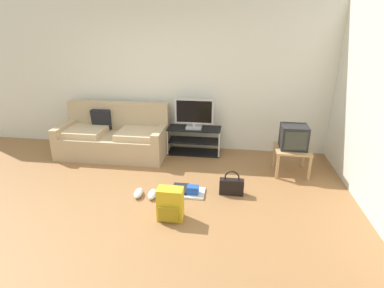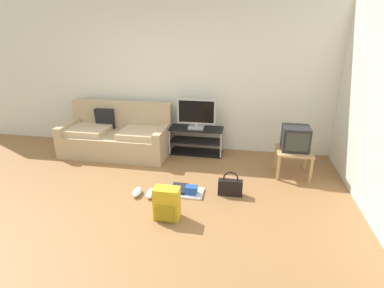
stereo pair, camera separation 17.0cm
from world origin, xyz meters
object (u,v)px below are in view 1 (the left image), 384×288
object	(u,v)px
sneakers_pair	(145,194)
handbag	(232,186)
couch	(114,137)
side_table	(292,152)
floor_tray	(186,191)
backpack	(170,204)
tv_stand	(194,141)
flat_tv	(194,114)
crt_tv	(294,137)

from	to	relation	value
sneakers_pair	handbag	bearing A→B (deg)	11.43
couch	side_table	world-z (taller)	couch
couch	handbag	world-z (taller)	couch
side_table	floor_tray	size ratio (longest dim) A/B	1.06
sneakers_pair	couch	bearing A→B (deg)	124.48
floor_tray	backpack	bearing A→B (deg)	-98.70
floor_tray	couch	bearing A→B (deg)	140.32
couch	floor_tray	xyz separation A→B (m)	(1.54, -1.28, -0.28)
floor_tray	sneakers_pair	bearing A→B (deg)	-163.35
side_table	backpack	xyz separation A→B (m)	(-1.65, -1.53, -0.16)
tv_stand	backpack	bearing A→B (deg)	-90.12
flat_tv	backpack	distance (m)	2.18
couch	floor_tray	size ratio (longest dim) A/B	3.81
backpack	handbag	world-z (taller)	backpack
handbag	sneakers_pair	world-z (taller)	handbag
backpack	handbag	size ratio (longest dim) A/B	1.14
couch	backpack	bearing A→B (deg)	-52.78
handbag	couch	bearing A→B (deg)	150.97
floor_tray	flat_tv	bearing A→B (deg)	93.52
crt_tv	flat_tv	bearing A→B (deg)	161.08
handbag	crt_tv	bearing A→B (deg)	42.36
side_table	crt_tv	world-z (taller)	crt_tv
sneakers_pair	floor_tray	bearing A→B (deg)	16.65
tv_stand	floor_tray	size ratio (longest dim) A/B	1.91
crt_tv	floor_tray	xyz separation A→B (m)	(-1.55, -0.92, -0.56)
sneakers_pair	backpack	bearing A→B (deg)	-45.35
crt_tv	backpack	size ratio (longest dim) A/B	0.97
flat_tv	backpack	size ratio (longest dim) A/B	1.68
couch	sneakers_pair	xyz separation A→B (m)	(0.99, -1.45, -0.28)
flat_tv	side_table	world-z (taller)	flat_tv
crt_tv	backpack	distance (m)	2.30
side_table	backpack	bearing A→B (deg)	-137.23
couch	flat_tv	xyz separation A→B (m)	(1.45, 0.20, 0.43)
handbag	flat_tv	bearing A→B (deg)	117.14
couch	backpack	size ratio (longest dim) A/B	4.67
tv_stand	flat_tv	world-z (taller)	flat_tv
couch	sneakers_pair	bearing A→B (deg)	-55.52
backpack	couch	bearing A→B (deg)	149.09
sneakers_pair	flat_tv	bearing A→B (deg)	74.39
handbag	floor_tray	xyz separation A→B (m)	(-0.63, -0.07, -0.09)
tv_stand	side_table	world-z (taller)	tv_stand
couch	crt_tv	world-z (taller)	couch
tv_stand	sneakers_pair	world-z (taller)	tv_stand
flat_tv	sneakers_pair	xyz separation A→B (m)	(-0.46, -1.65, -0.71)
couch	tv_stand	distance (m)	1.47
flat_tv	crt_tv	bearing A→B (deg)	-18.92
couch	floor_tray	world-z (taller)	couch
handbag	floor_tray	world-z (taller)	handbag
side_table	sneakers_pair	size ratio (longest dim) A/B	1.65
tv_stand	side_table	xyz separation A→B (m)	(1.65, -0.60, 0.11)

